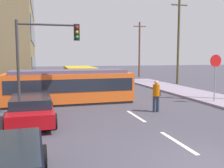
% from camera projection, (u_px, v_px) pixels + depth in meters
% --- Properties ---
extents(ground_plane, '(120.00, 120.00, 0.00)m').
position_uv_depth(ground_plane, '(113.00, 102.00, 16.46)').
color(ground_plane, '#43404B').
extents(lane_stripe_1, '(0.16, 2.40, 0.01)m').
position_uv_depth(lane_stripe_1, '(177.00, 142.00, 8.80)').
color(lane_stripe_1, silver).
rests_on(lane_stripe_1, ground).
extents(lane_stripe_2, '(0.16, 2.40, 0.01)m').
position_uv_depth(lane_stripe_2, '(136.00, 116.00, 12.63)').
color(lane_stripe_2, silver).
rests_on(lane_stripe_2, ground).
extents(lane_stripe_3, '(0.16, 2.40, 0.01)m').
position_uv_depth(lane_stripe_3, '(93.00, 89.00, 22.68)').
color(lane_stripe_3, silver).
rests_on(lane_stripe_3, ground).
extents(lane_stripe_4, '(0.16, 2.40, 0.01)m').
position_uv_depth(lane_stripe_4, '(83.00, 83.00, 28.42)').
color(lane_stripe_4, silver).
rests_on(lane_stripe_4, ground).
extents(streetcar_tram, '(7.79, 2.66, 2.07)m').
position_uv_depth(streetcar_tram, '(69.00, 86.00, 16.09)').
color(streetcar_tram, '#E15A1C').
rests_on(streetcar_tram, ground).
extents(city_bus, '(2.65, 5.97, 1.94)m').
position_uv_depth(city_bus, '(80.00, 76.00, 23.82)').
color(city_bus, gold).
rests_on(city_bus, ground).
extents(pedestrian_crossing, '(0.50, 0.36, 1.67)m').
position_uv_depth(pedestrian_crossing, '(156.00, 94.00, 13.50)').
color(pedestrian_crossing, '#283246').
rests_on(pedestrian_crossing, ground).
extents(parked_sedan_mid, '(2.04, 4.54, 1.19)m').
position_uv_depth(parked_sedan_mid, '(31.00, 109.00, 11.34)').
color(parked_sedan_mid, '#AC0D13').
rests_on(parked_sedan_mid, ground).
extents(parked_sedan_far, '(2.04, 4.16, 1.19)m').
position_uv_depth(parked_sedan_far, '(35.00, 87.00, 19.36)').
color(parked_sedan_far, silver).
rests_on(parked_sedan_far, ground).
extents(stop_sign, '(0.76, 0.07, 2.88)m').
position_uv_depth(stop_sign, '(215.00, 68.00, 15.83)').
color(stop_sign, gray).
rests_on(stop_sign, sidewalk_curb_right).
extents(traffic_light_mast, '(3.17, 0.33, 4.71)m').
position_uv_depth(traffic_light_mast, '(44.00, 48.00, 13.14)').
color(traffic_light_mast, '#333333').
rests_on(traffic_light_mast, ground).
extents(utility_pole_mid, '(1.80, 0.24, 8.76)m').
position_uv_depth(utility_pole_mid, '(178.00, 40.00, 26.95)').
color(utility_pole_mid, '#4E4626').
rests_on(utility_pole_mid, ground).
extents(utility_pole_far, '(1.80, 0.24, 7.62)m').
position_uv_depth(utility_pole_far, '(139.00, 48.00, 36.09)').
color(utility_pole_far, brown).
rests_on(utility_pole_far, ground).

